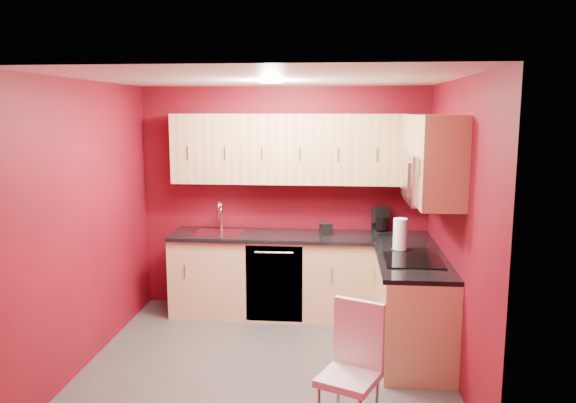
% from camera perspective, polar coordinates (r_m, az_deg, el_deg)
% --- Properties ---
extents(floor, '(3.20, 3.20, 0.00)m').
position_cam_1_polar(floor, '(5.27, -2.02, -15.89)').
color(floor, '#454240').
rests_on(floor, ground).
extents(ceiling, '(3.20, 3.20, 0.00)m').
position_cam_1_polar(ceiling, '(4.77, -2.19, 12.41)').
color(ceiling, white).
rests_on(ceiling, wall_back).
extents(wall_back, '(3.20, 0.00, 3.20)m').
position_cam_1_polar(wall_back, '(6.33, -0.38, 0.29)').
color(wall_back, maroon).
rests_on(wall_back, floor).
extents(wall_front, '(3.20, 0.00, 3.20)m').
position_cam_1_polar(wall_front, '(3.43, -5.32, -7.51)').
color(wall_front, maroon).
rests_on(wall_front, floor).
extents(wall_left, '(0.00, 3.00, 3.00)m').
position_cam_1_polar(wall_left, '(5.31, -19.50, -1.99)').
color(wall_left, maroon).
rests_on(wall_left, floor).
extents(wall_right, '(0.00, 3.00, 3.00)m').
position_cam_1_polar(wall_right, '(4.93, 16.70, -2.69)').
color(wall_right, maroon).
rests_on(wall_right, floor).
extents(base_cabinets_back, '(2.80, 0.60, 0.87)m').
position_cam_1_polar(base_cabinets_back, '(6.21, 1.21, -7.62)').
color(base_cabinets_back, tan).
rests_on(base_cabinets_back, floor).
extents(base_cabinets_right, '(0.60, 1.30, 0.87)m').
position_cam_1_polar(base_cabinets_right, '(5.34, 12.54, -10.70)').
color(base_cabinets_right, tan).
rests_on(base_cabinets_right, floor).
extents(countertop_back, '(2.80, 0.63, 0.04)m').
position_cam_1_polar(countertop_back, '(6.08, 1.21, -3.55)').
color(countertop_back, black).
rests_on(countertop_back, base_cabinets_back).
extents(countertop_right, '(0.63, 1.27, 0.04)m').
position_cam_1_polar(countertop_right, '(5.19, 12.57, -6.03)').
color(countertop_right, black).
rests_on(countertop_right, base_cabinets_right).
extents(upper_cabinets_back, '(2.80, 0.35, 0.75)m').
position_cam_1_polar(upper_cabinets_back, '(6.08, 1.34, 5.37)').
color(upper_cabinets_back, tan).
rests_on(upper_cabinets_back, wall_back).
extents(upper_cabinets_right, '(0.35, 1.55, 0.75)m').
position_cam_1_polar(upper_cabinets_right, '(5.24, 14.20, 5.15)').
color(upper_cabinets_right, tan).
rests_on(upper_cabinets_right, wall_right).
extents(microwave, '(0.42, 0.76, 0.42)m').
position_cam_1_polar(microwave, '(5.02, 14.16, 2.38)').
color(microwave, silver).
rests_on(microwave, upper_cabinets_right).
extents(cooktop, '(0.50, 0.55, 0.01)m').
position_cam_1_polar(cooktop, '(5.14, 12.58, -5.86)').
color(cooktop, black).
rests_on(cooktop, countertop_right).
extents(sink, '(0.52, 0.42, 0.35)m').
position_cam_1_polar(sink, '(6.21, -7.10, -2.83)').
color(sink, silver).
rests_on(sink, countertop_back).
extents(dishwasher_front, '(0.60, 0.02, 0.82)m').
position_cam_1_polar(dishwasher_front, '(5.95, -1.42, -8.36)').
color(dishwasher_front, black).
rests_on(dishwasher_front, base_cabinets_back).
extents(downlight, '(0.20, 0.20, 0.01)m').
position_cam_1_polar(downlight, '(5.07, -1.75, 12.06)').
color(downlight, white).
rests_on(downlight, ceiling).
extents(coffee_maker, '(0.24, 0.28, 0.29)m').
position_cam_1_polar(coffee_maker, '(6.17, 9.57, -1.94)').
color(coffee_maker, black).
rests_on(coffee_maker, countertop_back).
extents(napkin_holder, '(0.15, 0.15, 0.13)m').
position_cam_1_polar(napkin_holder, '(6.06, 3.87, -2.81)').
color(napkin_holder, black).
rests_on(napkin_holder, countertop_back).
extents(paper_towel, '(0.23, 0.23, 0.31)m').
position_cam_1_polar(paper_towel, '(5.47, 11.32, -3.31)').
color(paper_towel, white).
rests_on(paper_towel, countertop_right).
extents(dining_chair, '(0.50, 0.51, 0.92)m').
position_cam_1_polar(dining_chair, '(4.06, 6.21, -16.77)').
color(dining_chair, white).
rests_on(dining_chair, floor).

